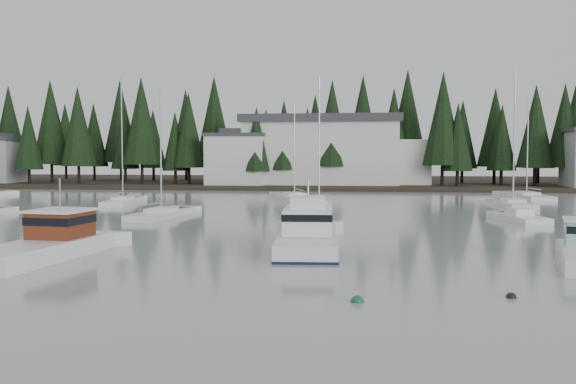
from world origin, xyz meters
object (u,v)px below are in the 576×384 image
at_px(sailboat_0, 123,203).
at_px(sailboat_1, 526,198).
at_px(harbor_inn, 335,151).
at_px(lobster_boat_brown, 43,248).
at_px(cabin_cruiser_center, 308,237).
at_px(runabout_1, 519,220).
at_px(sailboat_6, 162,216).
at_px(house_west, 237,158).
at_px(sailboat_4, 513,206).
at_px(sailboat_3, 319,208).
at_px(sailboat_2, 294,199).

bearing_deg(sailboat_0, sailboat_1, -79.49).
relative_size(harbor_inn, lobster_boat_brown, 3.15).
bearing_deg(harbor_inn, cabin_cruiser_center, -87.82).
bearing_deg(runabout_1, sailboat_6, 76.96).
bearing_deg(sailboat_6, runabout_1, -84.90).
relative_size(house_west, sailboat_6, 0.86).
height_order(sailboat_4, sailboat_6, sailboat_4).
bearing_deg(sailboat_6, sailboat_3, -46.11).
relative_size(sailboat_4, sailboat_6, 1.26).
bearing_deg(sailboat_4, cabin_cruiser_center, 147.15).
height_order(sailboat_0, sailboat_2, sailboat_0).
bearing_deg(sailboat_0, lobster_boat_brown, -171.84).
distance_m(house_west, runabout_1, 57.41).
height_order(sailboat_1, sailboat_4, sailboat_4).
relative_size(house_west, cabin_cruiser_center, 0.91).
bearing_deg(lobster_boat_brown, harbor_inn, -2.44).
distance_m(house_west, cabin_cruiser_center, 66.17).
height_order(house_west, sailboat_6, sailboat_6).
relative_size(cabin_cruiser_center, runabout_1, 1.55).
bearing_deg(sailboat_6, sailboat_1, -47.45).
distance_m(sailboat_4, sailboat_6, 34.81).
bearing_deg(sailboat_0, sailboat_6, -154.50).
xyz_separation_m(cabin_cruiser_center, sailboat_6, (-13.85, 16.13, -0.60)).
distance_m(sailboat_3, sailboat_4, 19.71).
height_order(house_west, sailboat_0, sailboat_0).
bearing_deg(runabout_1, harbor_inn, 5.20).
bearing_deg(lobster_boat_brown, sailboat_0, 21.52).
height_order(cabin_cruiser_center, sailboat_3, sailboat_3).
bearing_deg(house_west, runabout_1, -55.47).
xyz_separation_m(sailboat_1, sailboat_6, (-35.52, -27.98, -0.00)).
bearing_deg(sailboat_2, sailboat_0, 98.11).
bearing_deg(sailboat_0, runabout_1, -116.87).
height_order(sailboat_0, sailboat_1, sailboat_0).
xyz_separation_m(lobster_boat_brown, cabin_cruiser_center, (12.82, 5.00, 0.15)).
bearing_deg(lobster_boat_brown, sailboat_4, -34.10).
xyz_separation_m(lobster_boat_brown, sailboat_0, (-9.80, 34.55, -0.43)).
bearing_deg(house_west, sailboat_1, -26.48).
height_order(sailboat_4, runabout_1, sailboat_4).
distance_m(lobster_boat_brown, sailboat_0, 35.92).
distance_m(harbor_inn, lobster_boat_brown, 72.92).
bearing_deg(sailboat_4, lobster_boat_brown, 136.46).
bearing_deg(sailboat_4, house_west, 43.57).
bearing_deg(sailboat_3, sailboat_6, 125.05).
distance_m(sailboat_2, sailboat_4, 24.12).
distance_m(sailboat_2, sailboat_3, 13.09).
bearing_deg(sailboat_0, sailboat_3, -106.58).
relative_size(cabin_cruiser_center, sailboat_1, 0.81).
height_order(lobster_boat_brown, sailboat_3, sailboat_3).
relative_size(sailboat_1, runabout_1, 1.92).
distance_m(house_west, sailboat_6, 47.90).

